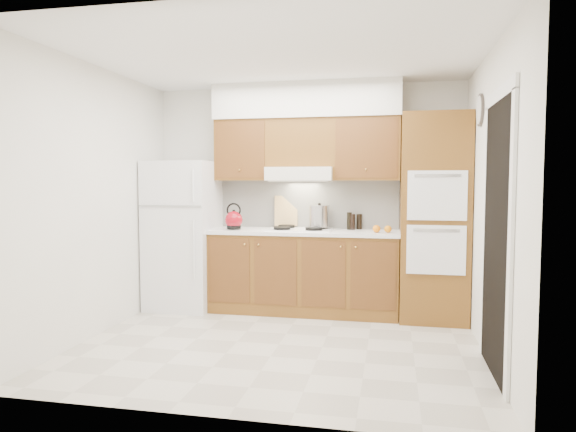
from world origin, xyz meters
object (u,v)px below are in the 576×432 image
object	(u,v)px
kettle	(234,220)
fridge	(183,235)
oven_cabinet	(434,218)
stock_pot	(319,216)

from	to	relation	value
kettle	fridge	bearing A→B (deg)	-167.19
oven_cabinet	kettle	distance (m)	2.21
kettle	stock_pot	xyz separation A→B (m)	(0.95, 0.22, 0.04)
oven_cabinet	kettle	world-z (taller)	oven_cabinet
oven_cabinet	stock_pot	distance (m)	1.26
fridge	kettle	world-z (taller)	fridge
fridge	oven_cabinet	world-z (taller)	oven_cabinet
oven_cabinet	kettle	xyz separation A→B (m)	(-2.21, -0.09, -0.05)
fridge	stock_pot	xyz separation A→B (m)	(1.59, 0.17, 0.23)
fridge	oven_cabinet	size ratio (longest dim) A/B	0.78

